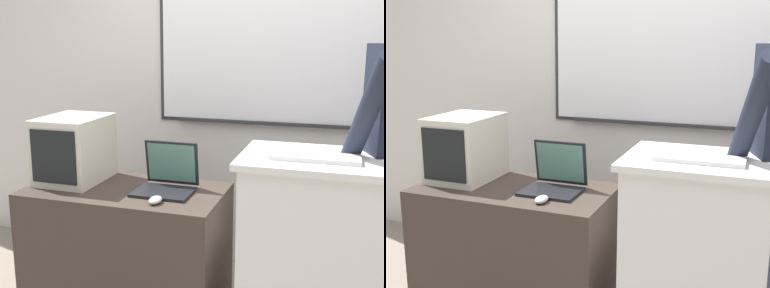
{
  "view_description": "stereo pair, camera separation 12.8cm",
  "coord_description": "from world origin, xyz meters",
  "views": [
    {
      "loc": [
        0.4,
        -1.83,
        1.54
      ],
      "look_at": [
        -0.3,
        0.33,
        1.04
      ],
      "focal_mm": 45.0,
      "sensor_mm": 36.0,
      "label": 1
    },
    {
      "loc": [
        0.52,
        -1.79,
        1.54
      ],
      "look_at": [
        -0.3,
        0.33,
        1.04
      ],
      "focal_mm": 45.0,
      "sensor_mm": 36.0,
      "label": 2
    }
  ],
  "objects": [
    {
      "name": "crt_monitor",
      "position": [
        -1.06,
        0.51,
        0.92
      ],
      "size": [
        0.33,
        0.43,
        0.37
      ],
      "color": "beige",
      "rests_on": "side_desk"
    },
    {
      "name": "computer_mouse_by_laptop",
      "position": [
        -0.47,
        0.27,
        0.75
      ],
      "size": [
        0.06,
        0.1,
        0.03
      ],
      "color": "#BCBCC1",
      "rests_on": "side_desk"
    },
    {
      "name": "wireless_keyboard",
      "position": [
        0.29,
        0.24,
        1.04
      ],
      "size": [
        0.38,
        0.15,
        0.02
      ],
      "color": "silver",
      "rests_on": "lectern_podium"
    },
    {
      "name": "side_desk",
      "position": [
        -0.72,
        0.45,
        0.37
      ],
      "size": [
        1.08,
        0.58,
        0.74
      ],
      "color": "#382D26",
      "rests_on": "ground_plane"
    },
    {
      "name": "laptop",
      "position": [
        -0.49,
        0.49,
        0.81
      ],
      "size": [
        0.31,
        0.27,
        0.26
      ],
      "color": "black",
      "rests_on": "side_desk"
    },
    {
      "name": "lectern_podium",
      "position": [
        0.29,
        0.31,
        0.52
      ],
      "size": [
        0.66,
        0.52,
        1.03
      ],
      "color": "silver",
      "rests_on": "ground_plane"
    },
    {
      "name": "back_wall",
      "position": [
        0.02,
        1.34,
        1.36
      ],
      "size": [
        6.4,
        0.17,
        2.72
      ],
      "color": "silver",
      "rests_on": "ground_plane"
    }
  ]
}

